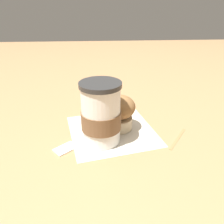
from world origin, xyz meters
TOP-DOWN VIEW (x-y plane):
  - ground_plane at (0.00, 0.00)m, footprint 3.00×3.00m
  - paper_napkin at (0.00, 0.00)m, footprint 0.25×0.25m
  - coffee_cup at (-0.04, 0.03)m, footprint 0.10×0.10m
  - muffin at (0.01, -0.02)m, footprint 0.08×0.08m
  - banana at (0.10, 0.03)m, footprint 0.15×0.07m
  - sugar_packet at (-0.07, 0.11)m, footprint 0.06×0.06m
  - wooden_stirrer at (-0.05, -0.16)m, footprint 0.09×0.07m

SIDE VIEW (x-z plane):
  - ground_plane at x=0.00m, z-range 0.00..0.00m
  - paper_napkin at x=0.00m, z-range 0.00..0.00m
  - wooden_stirrer at x=-0.05m, z-range 0.00..0.00m
  - sugar_packet at x=-0.07m, z-range 0.00..0.01m
  - banana at x=0.10m, z-range 0.00..0.03m
  - muffin at x=0.01m, z-range 0.00..0.10m
  - coffee_cup at x=-0.04m, z-range 0.00..0.15m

